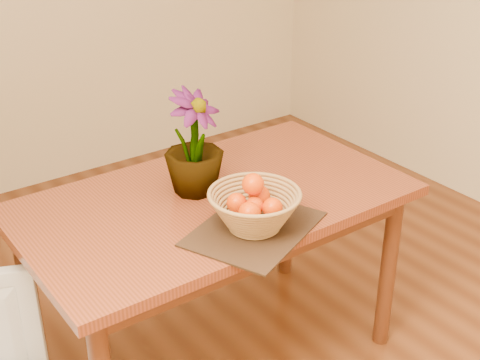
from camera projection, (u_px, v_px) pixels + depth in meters
table at (214, 217)px, 2.45m from camera, size 1.40×0.80×0.75m
placemat at (254, 229)px, 2.20m from camera, size 0.53×0.47×0.01m
wicker_basket at (254, 212)px, 2.17m from camera, size 0.31×0.31×0.13m
orange_pile at (254, 201)px, 2.16m from camera, size 0.17×0.16×0.13m
potted_plant at (194, 143)px, 2.36m from camera, size 0.28×0.28×0.38m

